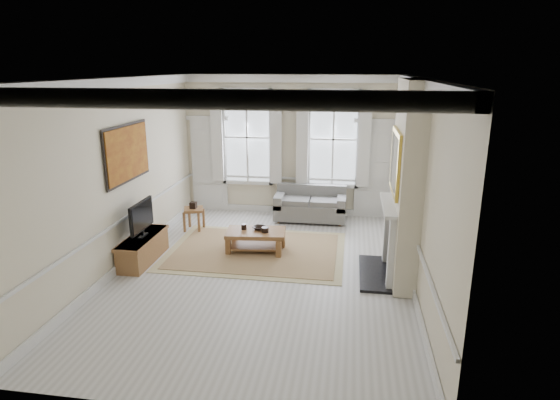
% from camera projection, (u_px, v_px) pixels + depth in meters
% --- Properties ---
extents(floor, '(7.20, 7.20, 0.00)m').
position_uv_depth(floor, '(263.00, 272.00, 8.45)').
color(floor, '#B7B5AD').
rests_on(floor, ground).
extents(ceiling, '(7.20, 7.20, 0.00)m').
position_uv_depth(ceiling, '(261.00, 78.00, 7.51)').
color(ceiling, white).
rests_on(ceiling, back_wall).
extents(back_wall, '(5.20, 0.00, 5.20)m').
position_uv_depth(back_wall, '(290.00, 146.00, 11.40)').
color(back_wall, beige).
rests_on(back_wall, floor).
extents(left_wall, '(0.00, 7.20, 7.20)m').
position_uv_depth(left_wall, '(119.00, 175.00, 8.36)').
color(left_wall, beige).
rests_on(left_wall, floor).
extents(right_wall, '(0.00, 7.20, 7.20)m').
position_uv_depth(right_wall, '(419.00, 186.00, 7.60)').
color(right_wall, beige).
rests_on(right_wall, floor).
extents(window_left, '(1.26, 0.20, 2.20)m').
position_uv_depth(window_left, '(247.00, 137.00, 11.45)').
color(window_left, '#B2BCC6').
rests_on(window_left, back_wall).
extents(window_right, '(1.26, 0.20, 2.20)m').
position_uv_depth(window_right, '(333.00, 139.00, 11.14)').
color(window_right, '#B2BCC6').
rests_on(window_right, back_wall).
extents(door_left, '(0.90, 0.08, 2.30)m').
position_uv_depth(door_left, '(209.00, 166.00, 11.81)').
color(door_left, silver).
rests_on(door_left, floor).
extents(door_right, '(0.90, 0.08, 2.30)m').
position_uv_depth(door_right, '(374.00, 171.00, 11.21)').
color(door_right, silver).
rests_on(door_right, floor).
extents(painting, '(0.05, 1.66, 1.06)m').
position_uv_depth(painting, '(128.00, 153.00, 8.54)').
color(painting, '#AE721D').
rests_on(painting, left_wall).
extents(chimney_breast, '(0.35, 1.70, 3.38)m').
position_uv_depth(chimney_breast, '(407.00, 183.00, 7.81)').
color(chimney_breast, beige).
rests_on(chimney_breast, floor).
extents(hearth, '(0.55, 1.50, 0.05)m').
position_uv_depth(hearth, '(375.00, 273.00, 8.34)').
color(hearth, black).
rests_on(hearth, floor).
extents(fireplace, '(0.21, 1.45, 1.33)m').
position_uv_depth(fireplace, '(389.00, 237.00, 8.11)').
color(fireplace, silver).
rests_on(fireplace, floor).
extents(mirror, '(0.06, 1.26, 1.06)m').
position_uv_depth(mirror, '(395.00, 162.00, 7.75)').
color(mirror, gold).
rests_on(mirror, chimney_breast).
extents(sofa, '(1.68, 0.82, 0.82)m').
position_uv_depth(sofa, '(310.00, 206.00, 11.22)').
color(sofa, '#5D5E5B').
rests_on(sofa, floor).
extents(side_table, '(0.53, 0.53, 0.51)m').
position_uv_depth(side_table, '(194.00, 213.00, 10.51)').
color(side_table, brown).
rests_on(side_table, floor).
extents(rug, '(3.50, 2.60, 0.02)m').
position_uv_depth(rug, '(256.00, 251.00, 9.38)').
color(rug, '#A58255').
rests_on(rug, floor).
extents(coffee_table, '(1.22, 0.79, 0.44)m').
position_uv_depth(coffee_table, '(256.00, 235.00, 9.29)').
color(coffee_table, brown).
rests_on(coffee_table, rug).
extents(ceramic_pot_a, '(0.11, 0.11, 0.11)m').
position_uv_depth(ceramic_pot_a, '(244.00, 227.00, 9.34)').
color(ceramic_pot_a, black).
rests_on(ceramic_pot_a, coffee_table).
extents(ceramic_pot_b, '(0.14, 0.14, 0.10)m').
position_uv_depth(ceramic_pot_b, '(265.00, 230.00, 9.18)').
color(ceramic_pot_b, black).
rests_on(ceramic_pot_b, coffee_table).
extents(bowl, '(0.31, 0.31, 0.06)m').
position_uv_depth(bowl, '(259.00, 228.00, 9.35)').
color(bowl, black).
rests_on(bowl, coffee_table).
extents(tv_stand, '(0.45, 1.39, 0.50)m').
position_uv_depth(tv_stand, '(143.00, 249.00, 8.86)').
color(tv_stand, brown).
rests_on(tv_stand, floor).
extents(tv, '(0.08, 0.90, 0.68)m').
position_uv_depth(tv, '(142.00, 216.00, 8.68)').
color(tv, black).
rests_on(tv, tv_stand).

